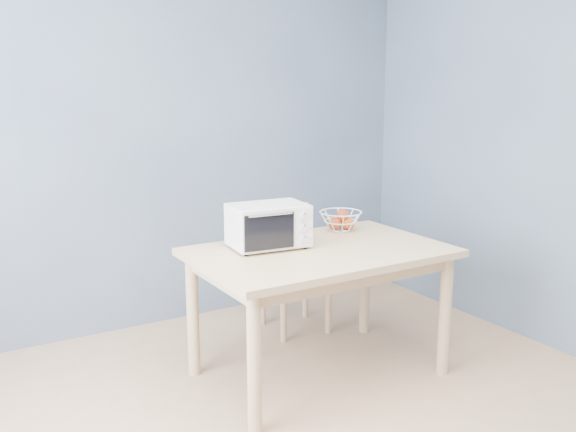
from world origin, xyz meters
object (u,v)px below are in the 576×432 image
fruit_basket (340,220)px  dining_chair (292,269)px  dining_table (320,266)px  toaster_oven (266,225)px

fruit_basket → dining_chair: 0.58m
dining_table → dining_chair: bearing=70.2°
dining_chair → dining_table: bearing=-104.6°
toaster_oven → fruit_basket: toaster_oven is taller
dining_table → toaster_oven: (-0.25, 0.18, 0.23)m
fruit_basket → dining_table: bearing=-139.7°
fruit_basket → dining_chair: size_ratio=0.40×
toaster_oven → dining_chair: bearing=52.2°
dining_table → dining_chair: 0.78m
dining_table → dining_chair: size_ratio=1.67×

